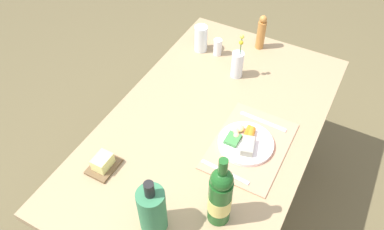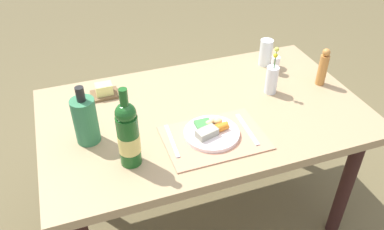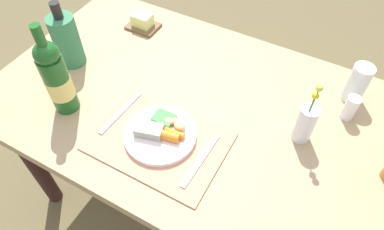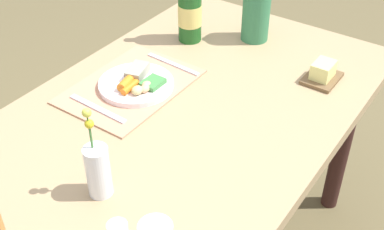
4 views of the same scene
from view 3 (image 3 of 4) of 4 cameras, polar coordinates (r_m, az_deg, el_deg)
name	(u,v)px [view 3 (image 3 of 4)]	position (r m, az deg, el deg)	size (l,w,h in m)	color
ground_plane	(195,198)	(1.83, 0.55, -13.50)	(8.00, 8.00, 0.00)	brown
dining_table	(197,120)	(1.28, 0.77, -0.85)	(1.48, 0.88, 0.73)	tan
placemat	(159,141)	(1.12, -5.45, -4.33)	(0.42, 0.30, 0.01)	tan
dinner_plate	(161,133)	(1.12, -5.15, -2.91)	(0.23, 0.23, 0.05)	white
fork	(121,112)	(1.21, -11.61, 0.41)	(0.02, 0.21, 0.01)	silver
knife	(201,160)	(1.07, 1.45, -7.33)	(0.02, 0.22, 0.01)	silver
wine_bottle	(56,78)	(1.19, -21.35, 5.68)	(0.08, 0.08, 0.34)	#1A541D
cooler_bottle	(67,40)	(1.39, -19.89, 11.51)	(0.10, 0.10, 0.26)	#33764B
butter_dish	(143,22)	(1.54, -8.09, 14.81)	(0.13, 0.10, 0.06)	brown
flower_vase	(305,123)	(1.12, 18.12, -1.21)	(0.06, 0.06, 0.25)	silver
salt_shaker	(350,108)	(1.26, 24.55, 1.09)	(0.04, 0.04, 0.09)	white
water_tumbler	(356,85)	(1.32, 25.35, 4.46)	(0.07, 0.07, 0.14)	silver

